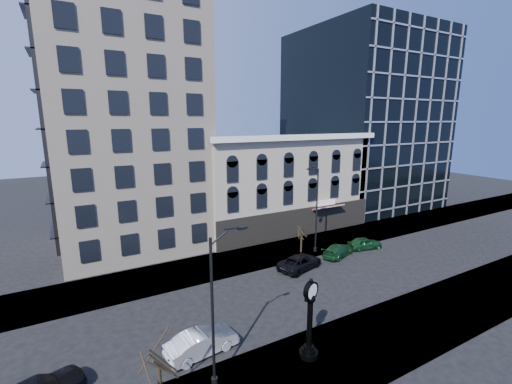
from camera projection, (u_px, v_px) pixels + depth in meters
ground at (259, 302)px, 27.24m from camera, size 160.00×160.00×0.00m
sidewalk_far at (219, 265)px, 34.06m from camera, size 160.00×6.00×0.12m
sidewalk_near at (325, 362)px, 20.40m from camera, size 160.00×6.00×0.12m
cream_tower at (122, 71)px, 36.44m from camera, size 15.90×15.40×42.50m
victorian_row at (278, 183)px, 45.29m from camera, size 22.60×11.19×12.50m
glass_office at (363, 121)px, 57.44m from camera, size 20.00×20.15×28.00m
street_clock at (310, 322)px, 20.36m from camera, size 1.15×1.15×5.09m
street_lamp_near at (222, 266)px, 17.60m from camera, size 2.30×0.51×8.87m
street_lamp_far at (314, 187)px, 35.31m from camera, size 2.37×1.17×9.65m
bare_tree_near at (158, 350)px, 15.24m from camera, size 3.11×3.11×5.35m
bare_tree_far at (302, 228)px, 36.61m from camera, size 2.11×2.11×3.62m
car_near_b at (202, 342)px, 21.11m from camera, size 4.74×2.18×1.51m
car_far_a at (300, 262)px, 33.13m from camera, size 5.37×3.53×1.37m
car_far_b at (338, 250)px, 36.25m from camera, size 4.79×3.20×1.29m
car_far_c at (365, 243)px, 38.27m from camera, size 4.15×2.30×1.34m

